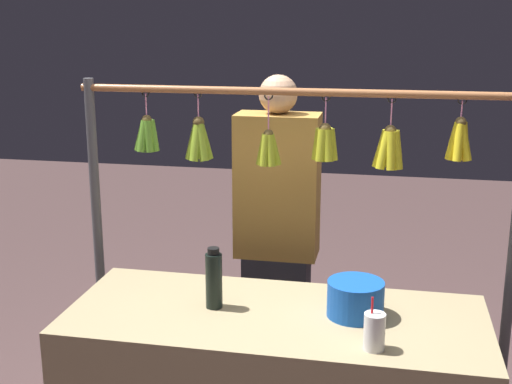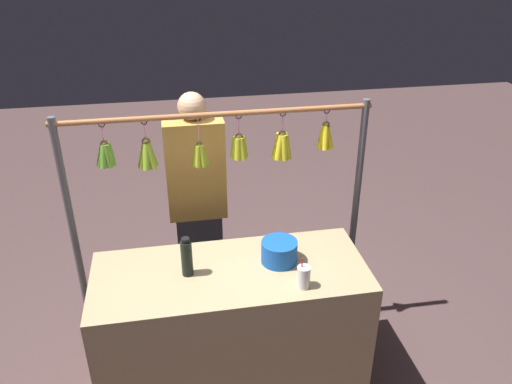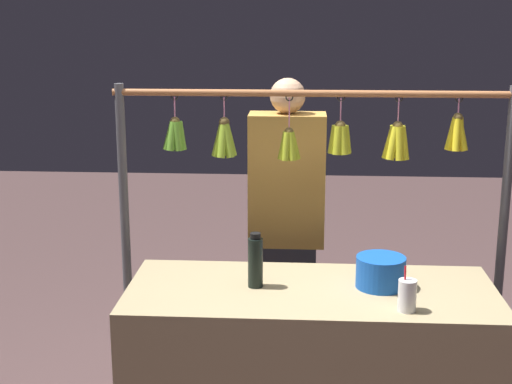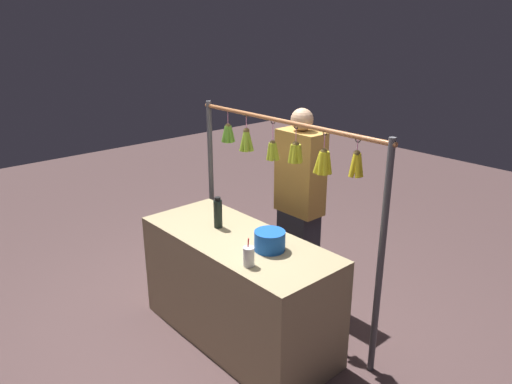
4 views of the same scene
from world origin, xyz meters
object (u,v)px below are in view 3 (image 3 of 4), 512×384
(blue_bucket, at_px, (381,272))
(vendor_person, at_px, (286,237))
(drink_cup, at_px, (407,295))
(water_bottle, at_px, (255,261))

(blue_bucket, height_order, vendor_person, vendor_person)
(drink_cup, bearing_deg, vendor_person, -63.29)
(blue_bucket, bearing_deg, water_bottle, 3.14)
(water_bottle, height_order, drink_cup, water_bottle)
(vendor_person, bearing_deg, blue_bucket, 119.80)
(blue_bucket, relative_size, drink_cup, 1.15)
(drink_cup, xyz_separation_m, vendor_person, (0.49, -0.98, -0.08))
(drink_cup, distance_m, vendor_person, 1.10)
(drink_cup, relative_size, vendor_person, 0.11)
(blue_bucket, distance_m, drink_cup, 0.26)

